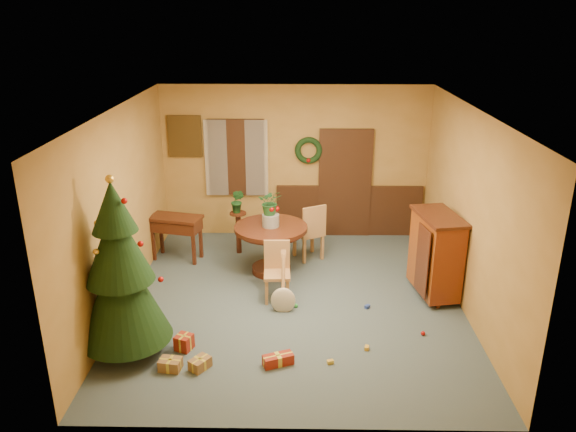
{
  "coord_description": "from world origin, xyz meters",
  "views": [
    {
      "loc": [
        0.04,
        -7.54,
        4.19
      ],
      "look_at": [
        -0.09,
        0.4,
        1.24
      ],
      "focal_mm": 35.0,
      "sensor_mm": 36.0,
      "label": 1
    }
  ],
  "objects_px": {
    "chair_near": "(277,269)",
    "christmas_tree": "(120,272)",
    "writing_desk": "(176,227)",
    "sideboard": "(436,253)",
    "dining_table": "(271,240)"
  },
  "relations": [
    {
      "from": "christmas_tree",
      "to": "sideboard",
      "type": "height_order",
      "value": "christmas_tree"
    },
    {
      "from": "christmas_tree",
      "to": "sideboard",
      "type": "distance_m",
      "value": 4.59
    },
    {
      "from": "sideboard",
      "to": "chair_near",
      "type": "bearing_deg",
      "value": -176.99
    },
    {
      "from": "christmas_tree",
      "to": "sideboard",
      "type": "bearing_deg",
      "value": 20.54
    },
    {
      "from": "chair_near",
      "to": "christmas_tree",
      "type": "height_order",
      "value": "christmas_tree"
    },
    {
      "from": "dining_table",
      "to": "christmas_tree",
      "type": "height_order",
      "value": "christmas_tree"
    },
    {
      "from": "writing_desk",
      "to": "christmas_tree",
      "type": "bearing_deg",
      "value": -91.27
    },
    {
      "from": "christmas_tree",
      "to": "writing_desk",
      "type": "xyz_separation_m",
      "value": [
        0.06,
        2.87,
        -0.53
      ]
    },
    {
      "from": "christmas_tree",
      "to": "writing_desk",
      "type": "relative_size",
      "value": 2.45
    },
    {
      "from": "dining_table",
      "to": "christmas_tree",
      "type": "distance_m",
      "value": 2.98
    },
    {
      "from": "christmas_tree",
      "to": "sideboard",
      "type": "relative_size",
      "value": 1.8
    },
    {
      "from": "sideboard",
      "to": "dining_table",
      "type": "bearing_deg",
      "value": 163.45
    },
    {
      "from": "christmas_tree",
      "to": "chair_near",
      "type": "bearing_deg",
      "value": 38.23
    },
    {
      "from": "chair_near",
      "to": "writing_desk",
      "type": "bearing_deg",
      "value": 142.45
    },
    {
      "from": "dining_table",
      "to": "writing_desk",
      "type": "xyz_separation_m",
      "value": [
        -1.68,
        0.51,
        0.02
      ]
    }
  ]
}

